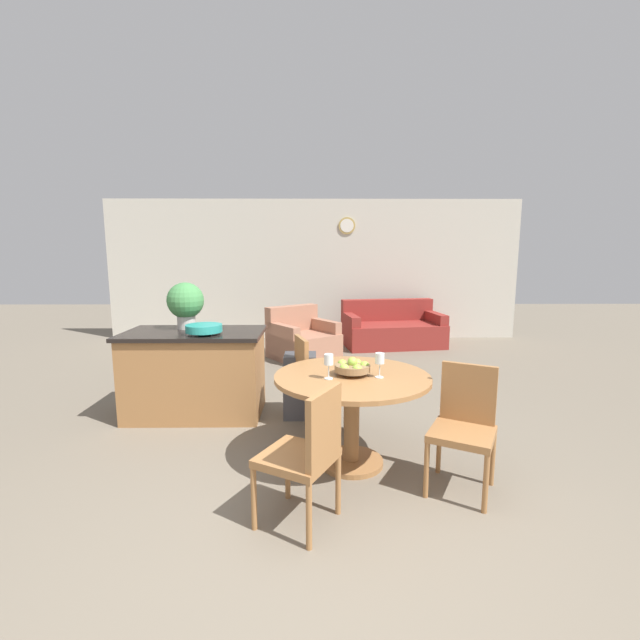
# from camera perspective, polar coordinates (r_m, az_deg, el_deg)

# --- Properties ---
(ground_plane) EXTENTS (24.00, 24.00, 0.00)m
(ground_plane) POSITION_cam_1_polar(r_m,az_deg,el_deg) (2.68, -1.71, -29.85)
(ground_plane) COLOR #706656
(wall_back) EXTENTS (8.00, 0.09, 2.70)m
(wall_back) POSITION_cam_1_polar(r_m,az_deg,el_deg) (8.43, -0.87, 6.71)
(wall_back) COLOR beige
(wall_back) RESTS_ON ground_plane
(dining_table) EXTENTS (1.22, 1.22, 0.74)m
(dining_table) POSITION_cam_1_polar(r_m,az_deg,el_deg) (3.41, 4.28, -10.00)
(dining_table) COLOR #9E6B3D
(dining_table) RESTS_ON ground_plane
(dining_chair_near_left) EXTENTS (0.57, 0.57, 0.89)m
(dining_chair_near_left) POSITION_cam_1_polar(r_m,az_deg,el_deg) (2.71, -1.73, -16.95)
(dining_chair_near_left) COLOR #9E6B3D
(dining_chair_near_left) RESTS_ON ground_plane
(dining_chair_near_right) EXTENTS (0.57, 0.57, 0.89)m
(dining_chair_near_right) POSITION_cam_1_polar(r_m,az_deg,el_deg) (3.28, 18.68, -12.70)
(dining_chair_near_right) COLOR #9E6B3D
(dining_chair_near_right) RESTS_ON ground_plane
(dining_chair_far_side) EXTENTS (0.52, 0.52, 0.89)m
(dining_chair_far_side) POSITION_cam_1_polar(r_m,az_deg,el_deg) (4.17, -0.90, -7.58)
(dining_chair_far_side) COLOR #9E6B3D
(dining_chair_far_side) RESTS_ON ground_plane
(fruit_bowl) EXTENTS (0.28, 0.28, 0.14)m
(fruit_bowl) POSITION_cam_1_polar(r_m,az_deg,el_deg) (3.34, 4.36, -6.30)
(fruit_bowl) COLOR olive
(fruit_bowl) RESTS_ON dining_table
(wine_glass_left) EXTENTS (0.07, 0.07, 0.19)m
(wine_glass_left) POSITION_cam_1_polar(r_m,az_deg,el_deg) (3.21, 1.17, -5.44)
(wine_glass_left) COLOR silver
(wine_glass_left) RESTS_ON dining_table
(wine_glass_right) EXTENTS (0.07, 0.07, 0.19)m
(wine_glass_right) POSITION_cam_1_polar(r_m,az_deg,el_deg) (3.27, 7.97, -5.24)
(wine_glass_right) COLOR silver
(wine_glass_right) RESTS_ON dining_table
(kitchen_island) EXTENTS (1.41, 0.78, 0.88)m
(kitchen_island) POSITION_cam_1_polar(r_m,az_deg,el_deg) (4.65, -16.25, -6.80)
(kitchen_island) COLOR #9E6B3D
(kitchen_island) RESTS_ON ground_plane
(teal_bowl) EXTENTS (0.35, 0.35, 0.10)m
(teal_bowl) POSITION_cam_1_polar(r_m,az_deg,el_deg) (4.35, -15.22, -1.09)
(teal_bowl) COLOR teal
(teal_bowl) RESTS_ON kitchen_island
(potted_plant) EXTENTS (0.38, 0.38, 0.49)m
(potted_plant) POSITION_cam_1_polar(r_m,az_deg,el_deg) (4.71, -17.50, 2.26)
(potted_plant) COLOR beige
(potted_plant) RESTS_ON kitchen_island
(trash_bin) EXTENTS (0.34, 0.31, 0.66)m
(trash_bin) POSITION_cam_1_polar(r_m,az_deg,el_deg) (4.46, -2.63, -8.72)
(trash_bin) COLOR #47474C
(trash_bin) RESTS_ON ground_plane
(couch) EXTENTS (1.85, 1.20, 0.82)m
(couch) POSITION_cam_1_polar(r_m,az_deg,el_deg) (7.92, 9.57, -1.34)
(couch) COLOR maroon
(couch) RESTS_ON ground_plane
(armchair) EXTENTS (1.26, 1.25, 0.82)m
(armchair) POSITION_cam_1_polar(r_m,az_deg,el_deg) (6.91, -2.41, -2.75)
(armchair) COLOR #A87056
(armchair) RESTS_ON ground_plane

